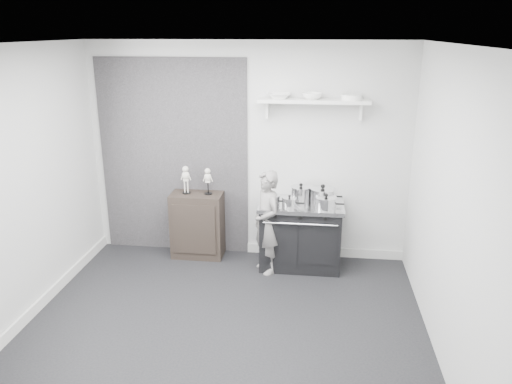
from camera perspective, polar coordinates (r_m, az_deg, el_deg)
ground at (r=5.14m, az=-3.77°, el=-15.17°), size 4.00×4.00×0.00m
room_shell at (r=4.61m, az=-4.93°, el=3.26°), size 4.02×3.62×2.71m
wall_shelf at (r=5.94m, az=6.61°, el=10.20°), size 1.30×0.26×0.24m
stove at (r=6.18m, az=5.11°, el=-4.86°), size 1.02×0.64×0.82m
side_cabinet at (r=6.46m, az=-6.67°, el=-3.74°), size 0.65×0.38×0.84m
child at (r=5.93m, az=1.24°, el=-3.48°), size 0.50×0.55×1.26m
pot_front_left at (r=5.92m, az=1.74°, el=-0.93°), size 0.30×0.21×0.17m
pot_back_left at (r=6.12m, az=5.15°, el=-0.14°), size 0.34×0.25×0.22m
pot_back_right at (r=6.07m, az=7.61°, el=-0.37°), size 0.39×0.30×0.23m
pot_front_right at (r=5.86m, az=8.00°, el=-1.23°), size 0.33×0.25×0.19m
pot_front_center at (r=5.87m, az=3.84°, el=-1.17°), size 0.26×0.17×0.15m
skeleton_full at (r=6.29m, az=-8.02°, el=1.63°), size 0.11×0.07×0.41m
skeleton_torso at (r=6.23m, az=-5.53°, el=1.45°), size 0.11×0.07×0.38m
bowl_large at (r=5.94m, az=2.69°, el=10.93°), size 0.27×0.27×0.07m
bowl_small at (r=5.93m, az=6.44°, el=10.85°), size 0.23×0.23×0.07m
plate_stack at (r=5.94m, az=10.86°, el=10.59°), size 0.23×0.23×0.06m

